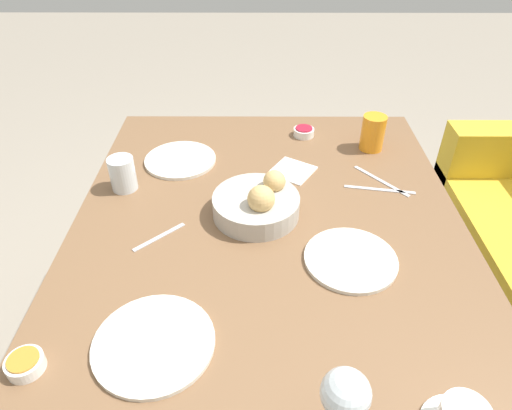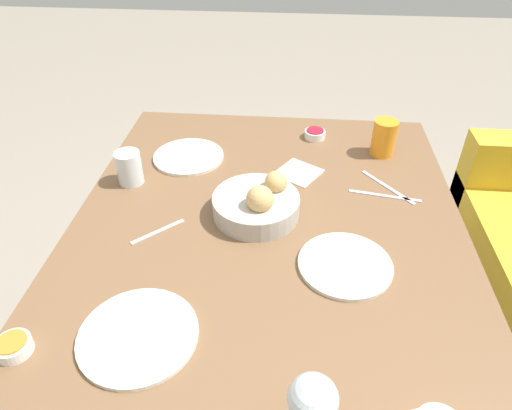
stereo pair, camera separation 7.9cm
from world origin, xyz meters
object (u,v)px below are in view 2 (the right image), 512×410
(bread_basket, at_px, (258,204))
(jam_bowl_berry, at_px, (315,134))
(plate_near_left, at_px, (189,157))
(juice_glass, at_px, (384,138))
(wine_glass, at_px, (313,401))
(fork_silver, at_px, (387,187))
(spoon_coffee, at_px, (158,232))
(plate_near_right, at_px, (138,335))
(jam_bowl_honey, at_px, (13,346))
(knife_silver, at_px, (385,196))
(plate_far_center, at_px, (345,265))
(water_tumbler, at_px, (129,168))
(napkin, at_px, (298,173))

(bread_basket, relative_size, jam_bowl_berry, 3.28)
(plate_near_left, relative_size, juice_glass, 1.93)
(wine_glass, bearing_deg, jam_bowl_berry, 178.56)
(fork_silver, bearing_deg, spoon_coffee, -67.47)
(plate_near_right, bearing_deg, jam_bowl_honey, -76.89)
(plate_near_left, bearing_deg, knife_silver, 75.44)
(plate_near_left, distance_m, juice_glass, 0.60)
(bread_basket, distance_m, plate_far_center, 0.28)
(water_tumbler, xyz_separation_m, knife_silver, (0.01, 0.71, -0.05))
(plate_near_right, relative_size, plate_far_center, 1.09)
(plate_far_center, relative_size, spoon_coffee, 1.87)
(plate_far_center, relative_size, water_tumbler, 2.24)
(fork_silver, bearing_deg, bread_basket, -66.39)
(plate_near_right, height_order, napkin, plate_near_right)
(jam_bowl_berry, bearing_deg, plate_near_right, -22.97)
(plate_near_right, height_order, fork_silver, plate_near_right)
(napkin, bearing_deg, water_tumbler, -79.52)
(spoon_coffee, bearing_deg, jam_bowl_honey, -26.22)
(bread_basket, bearing_deg, jam_bowl_berry, 160.17)
(plate_near_left, bearing_deg, napkin, 80.78)
(water_tumbler, xyz_separation_m, spoon_coffee, (0.21, 0.13, -0.05))
(knife_silver, bearing_deg, plate_near_left, -104.56)
(jam_bowl_berry, relative_size, jam_bowl_honey, 1.00)
(knife_silver, bearing_deg, plate_near_right, -46.41)
(spoon_coffee, bearing_deg, jam_bowl_berry, 142.71)
(plate_near_right, distance_m, napkin, 0.68)
(juice_glass, bearing_deg, jam_bowl_berry, -112.04)
(juice_glass, height_order, fork_silver, juice_glass)
(plate_near_right, distance_m, jam_bowl_honey, 0.23)
(wine_glass, relative_size, jam_bowl_honey, 2.29)
(napkin, bearing_deg, juice_glass, 117.87)
(napkin, bearing_deg, knife_silver, 68.28)
(bread_basket, relative_size, jam_bowl_honey, 3.28)
(plate_near_right, height_order, water_tumbler, water_tumbler)
(bread_basket, relative_size, wine_glass, 1.43)
(wine_glass, bearing_deg, fork_silver, 162.65)
(jam_bowl_honey, distance_m, knife_silver, 0.94)
(plate_near_left, bearing_deg, plate_far_center, 46.15)
(jam_bowl_honey, relative_size, fork_silver, 0.43)
(bread_basket, xyz_separation_m, napkin, (-0.21, 0.10, -0.03))
(water_tumbler, xyz_separation_m, jam_bowl_honey, (0.57, -0.05, -0.03))
(knife_silver, bearing_deg, plate_far_center, -24.20)
(plate_far_center, height_order, jam_bowl_berry, jam_bowl_berry)
(knife_silver, bearing_deg, water_tumbler, -90.57)
(jam_bowl_berry, bearing_deg, plate_near_left, -67.14)
(plate_near_left, relative_size, napkin, 1.39)
(fork_silver, height_order, knife_silver, same)
(knife_silver, height_order, spoon_coffee, same)
(jam_bowl_berry, distance_m, knife_silver, 0.37)
(plate_near_right, height_order, knife_silver, plate_near_right)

